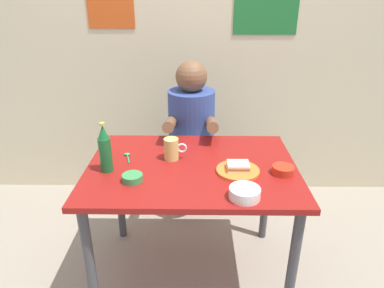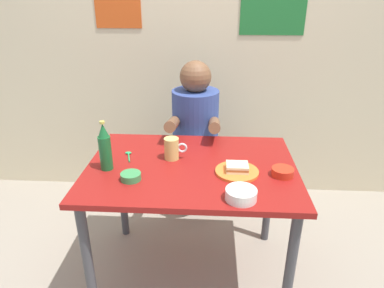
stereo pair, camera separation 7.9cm
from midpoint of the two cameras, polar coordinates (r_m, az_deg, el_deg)
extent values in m
plane|color=gray|center=(2.26, -1.08, -20.35)|extent=(6.00, 6.00, 0.00)
cube|color=beige|center=(2.68, -0.61, 18.08)|extent=(4.40, 0.08, 2.60)
cube|color=maroon|center=(1.83, -1.26, -3.95)|extent=(1.10, 0.80, 0.03)
cylinder|color=#3F3F44|center=(1.85, -17.74, -18.90)|extent=(0.05, 0.05, 0.71)
cylinder|color=#3F3F44|center=(1.82, 15.04, -19.41)|extent=(0.05, 0.05, 0.71)
cylinder|color=#3F3F44|center=(2.37, -12.93, -7.77)|extent=(0.05, 0.05, 0.71)
cylinder|color=#3F3F44|center=(2.35, 11.27, -7.98)|extent=(0.05, 0.05, 0.71)
cylinder|color=#4C4C51|center=(2.63, -0.96, -7.43)|extent=(0.08, 0.08, 0.41)
cylinder|color=maroon|center=(2.52, -1.00, -3.08)|extent=(0.34, 0.34, 0.04)
cylinder|color=#33478C|center=(2.41, -1.05, 2.85)|extent=(0.32, 0.32, 0.52)
sphere|color=brown|center=(2.30, -1.11, 11.10)|extent=(0.21, 0.21, 0.21)
cylinder|color=brown|center=(2.14, -4.75, 3.26)|extent=(0.07, 0.31, 0.14)
cylinder|color=brown|center=(2.13, 2.23, 3.24)|extent=(0.07, 0.31, 0.14)
cylinder|color=orange|center=(1.76, 6.34, -4.42)|extent=(0.22, 0.22, 0.01)
cube|color=beige|center=(1.76, 6.36, -4.04)|extent=(0.11, 0.09, 0.01)
cube|color=#9E592D|center=(1.75, 6.38, -3.70)|extent=(0.11, 0.09, 0.01)
cube|color=beige|center=(1.75, 6.40, -3.35)|extent=(0.11, 0.09, 0.01)
cylinder|color=#D1BC66|center=(1.86, -4.67, -0.84)|extent=(0.08, 0.08, 0.12)
torus|color=silver|center=(1.86, -2.90, -0.68)|extent=(0.06, 0.01, 0.06)
cylinder|color=#19602D|center=(1.79, -15.38, -1.75)|extent=(0.06, 0.06, 0.18)
cone|color=#19602D|center=(1.74, -15.83, 1.95)|extent=(0.05, 0.05, 0.07)
cylinder|color=#BFB74C|center=(1.73, -15.98, 3.21)|extent=(0.03, 0.03, 0.01)
cylinder|color=silver|center=(1.55, 7.28, -8.10)|extent=(0.14, 0.14, 0.05)
cylinder|color=tan|center=(1.54, 7.30, -7.75)|extent=(0.11, 0.11, 0.02)
cylinder|color=#388C4C|center=(1.70, -11.18, -5.55)|extent=(0.10, 0.10, 0.03)
cylinder|color=#5B643A|center=(1.69, -11.20, -5.32)|extent=(0.08, 0.08, 0.02)
cylinder|color=red|center=(1.78, 13.62, -4.20)|extent=(0.11, 0.11, 0.04)
cylinder|color=#A33521|center=(1.78, 13.65, -3.95)|extent=(0.09, 0.09, 0.02)
cylinder|color=#26A559|center=(1.92, -11.71, -2.42)|extent=(0.04, 0.11, 0.01)
ellipsoid|color=#26A559|center=(1.97, -11.85, -1.67)|extent=(0.04, 0.02, 0.01)
camera|label=1|loc=(0.04, -91.24, -0.56)|focal=32.16mm
camera|label=2|loc=(0.04, 88.76, 0.56)|focal=32.16mm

